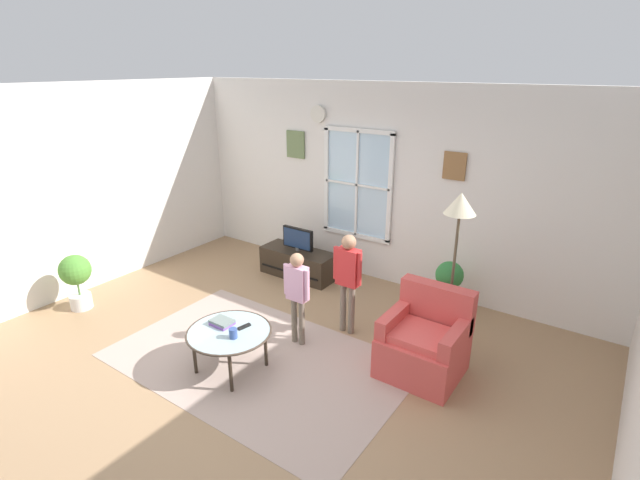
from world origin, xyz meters
The scene contains 16 objects.
ground_plane centered at (0.00, 0.00, -0.01)m, with size 6.90×5.87×0.02m, color #9E7A56.
back_wall centered at (-0.01, 2.69, 1.37)m, with size 6.30×0.17×2.74m.
side_wall_left centered at (-3.21, 0.00, 1.37)m, with size 0.12×5.27×2.74m.
area_rug centered at (-0.07, 0.10, 0.00)m, with size 3.08×1.91×0.01m, color tan.
tv_stand centered at (-1.01, 2.04, 0.20)m, with size 1.12×0.45×0.40m.
television centered at (-1.01, 2.04, 0.58)m, with size 0.51×0.08×0.34m.
armchair centered at (1.43, 0.93, 0.33)m, with size 0.76×0.74×0.87m.
coffee_table centered at (-0.19, -0.16, 0.42)m, with size 0.85×0.85×0.45m.
book_stack centered at (-0.34, -0.11, 0.48)m, with size 0.23×0.17×0.05m.
cup centered at (-0.07, -0.23, 0.50)m, with size 0.08×0.08×0.10m, color #334C8C.
remote_near_books centered at (-0.11, -0.03, 0.46)m, with size 0.04×0.14×0.02m, color black.
person_pink_shirt centered at (0.07, 0.62, 0.68)m, with size 0.33×0.15×1.09m.
person_red_shirt centered at (0.40, 1.13, 0.75)m, with size 0.36×0.16×1.20m.
potted_plant_by_window centered at (1.18, 2.25, 0.41)m, with size 0.34×0.34×0.68m.
potted_plant_corner centered at (-2.70, -0.33, 0.45)m, with size 0.38×0.38×0.72m.
floor_lamp centered at (1.46, 1.49, 1.48)m, with size 0.32×0.32×1.76m.
Camera 1 is at (2.87, -2.97, 2.94)m, focal length 26.35 mm.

